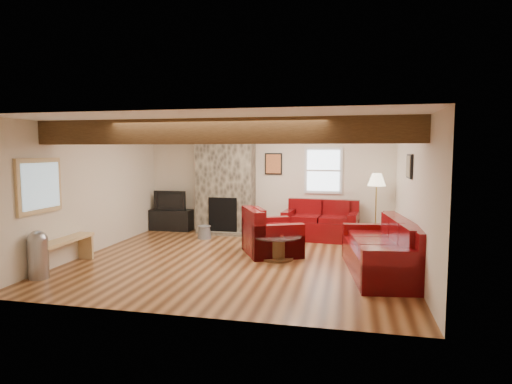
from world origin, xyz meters
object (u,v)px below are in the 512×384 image
tv_cabinet (171,220)px  floor_lamp (377,183)px  television (171,200)px  coffee_table (277,247)px  armchair_red (272,231)px  loveseat (321,220)px  sofa_three (380,247)px

tv_cabinet → floor_lamp: floor_lamp is taller
floor_lamp → television: bearing=175.9°
coffee_table → tv_cabinet: tv_cabinet is taller
television → floor_lamp: floor_lamp is taller
armchair_red → floor_lamp: bearing=-78.9°
armchair_red → floor_lamp: floor_lamp is taller
loveseat → floor_lamp: bearing=3.0°
loveseat → coffee_table: loveseat is taller
sofa_three → coffee_table: 1.91m
loveseat → sofa_three: bearing=-60.4°
coffee_table → television: (-3.12, 2.33, 0.55)m
coffee_table → sofa_three: bearing=-16.9°
sofa_three → coffee_table: sofa_three is taller
armchair_red → television: size_ratio=1.32×
tv_cabinet → loveseat: bearing=-4.5°
loveseat → television: bearing=-178.9°
floor_lamp → coffee_table: bearing=-133.5°
coffee_table → floor_lamp: bearing=46.5°
loveseat → coffee_table: (-0.67, -2.03, -0.21)m
loveseat → floor_lamp: 1.48m
loveseat → tv_cabinet: bearing=-178.9°
armchair_red → coffee_table: size_ratio=1.21×
sofa_three → tv_cabinet: (-4.93, 2.88, -0.18)m
television → armchair_red: bearing=-33.0°
armchair_red → coffee_table: (0.17, -0.41, -0.23)m
coffee_table → floor_lamp: floor_lamp is taller
sofa_three → loveseat: size_ratio=1.39×
loveseat → television: size_ratio=1.96×
sofa_three → floor_lamp: (0.06, 2.52, 0.86)m
tv_cabinet → television: 0.51m
tv_cabinet → coffee_table: bearing=-36.7°
loveseat → tv_cabinet: 3.80m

